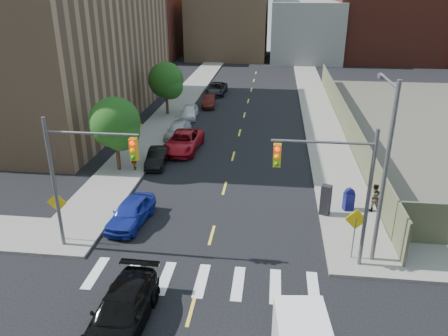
% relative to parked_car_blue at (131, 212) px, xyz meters
% --- Properties ---
extents(sidewalk_nw, '(3.50, 73.00, 0.15)m').
position_rel_parked_car_blue_xyz_m(sidewalk_nw, '(-3.02, 32.77, -0.65)').
color(sidewalk_nw, gray).
rests_on(sidewalk_nw, ground).
extents(sidewalk_ne, '(3.50, 73.00, 0.15)m').
position_rel_parked_car_blue_xyz_m(sidewalk_ne, '(12.48, 32.77, -0.65)').
color(sidewalk_ne, gray).
rests_on(sidewalk_ne, ground).
extents(fence_north, '(0.12, 44.00, 2.50)m').
position_rel_parked_car_blue_xyz_m(fence_north, '(14.33, 19.27, 0.53)').
color(fence_north, '#56593E').
rests_on(fence_north, ground).
extents(building_nw, '(22.00, 30.00, 16.00)m').
position_rel_parked_car_blue_xyz_m(building_nw, '(-17.27, 21.27, 7.28)').
color(building_nw, '#8C6B4C').
rests_on(building_nw, ground).
extents(bg_bldg_west, '(14.00, 18.00, 12.00)m').
position_rel_parked_car_blue_xyz_m(bg_bldg_west, '(-17.27, 61.27, 5.28)').
color(bg_bldg_west, '#592319').
rests_on(bg_bldg_west, ground).
extents(bg_bldg_midwest, '(14.00, 16.00, 15.00)m').
position_rel_parked_car_blue_xyz_m(bg_bldg_midwest, '(-1.27, 63.27, 6.78)').
color(bg_bldg_midwest, '#8C6B4C').
rests_on(bg_bldg_midwest, ground).
extents(bg_bldg_center, '(12.00, 16.00, 10.00)m').
position_rel_parked_car_blue_xyz_m(bg_bldg_center, '(12.73, 61.27, 4.28)').
color(bg_bldg_center, gray).
rests_on(bg_bldg_center, ground).
extents(bg_bldg_east, '(18.00, 18.00, 16.00)m').
position_rel_parked_car_blue_xyz_m(bg_bldg_east, '(26.73, 63.27, 7.28)').
color(bg_bldg_east, '#592319').
rests_on(bg_bldg_east, ground).
extents(signal_nw, '(4.59, 0.30, 7.00)m').
position_rel_parked_car_blue_xyz_m(signal_nw, '(-1.26, -2.73, 3.80)').
color(signal_nw, '#59595E').
rests_on(signal_nw, ground).
extents(signal_ne, '(4.59, 0.30, 7.00)m').
position_rel_parked_car_blue_xyz_m(signal_ne, '(10.71, -2.73, 3.80)').
color(signal_ne, '#59595E').
rests_on(signal_ne, ground).
extents(streetlight_ne, '(0.25, 3.70, 9.00)m').
position_rel_parked_car_blue_xyz_m(streetlight_ne, '(12.93, -1.83, 4.50)').
color(streetlight_ne, '#59595E').
rests_on(streetlight_ne, ground).
extents(warn_sign_nw, '(1.06, 0.06, 2.83)m').
position_rel_parked_car_blue_xyz_m(warn_sign_nw, '(-3.07, -2.23, 1.27)').
color(warn_sign_nw, '#59595E').
rests_on(warn_sign_nw, ground).
extents(warn_sign_ne, '(1.06, 0.06, 2.83)m').
position_rel_parked_car_blue_xyz_m(warn_sign_ne, '(11.93, -2.23, 1.27)').
color(warn_sign_ne, '#59595E').
rests_on(warn_sign_ne, ground).
extents(warn_sign_midwest, '(1.06, 0.06, 2.83)m').
position_rel_parked_car_blue_xyz_m(warn_sign_midwest, '(-3.07, 11.27, 1.27)').
color(warn_sign_midwest, '#59595E').
rests_on(warn_sign_midwest, ground).
extents(tree_west_near, '(3.66, 3.64, 5.52)m').
position_rel_parked_car_blue_xyz_m(tree_west_near, '(-3.27, 7.31, 2.75)').
color(tree_west_near, '#332114').
rests_on(tree_west_near, ground).
extents(tree_west_far, '(3.66, 3.64, 5.52)m').
position_rel_parked_car_blue_xyz_m(tree_west_far, '(-3.27, 22.31, 2.75)').
color(tree_west_far, '#332114').
rests_on(tree_west_far, ground).
extents(parked_car_blue, '(2.14, 4.40, 1.45)m').
position_rel_parked_car_blue_xyz_m(parked_car_blue, '(0.00, 0.00, 0.00)').
color(parked_car_blue, '#1C2B9A').
rests_on(parked_car_blue, ground).
extents(parked_car_black, '(1.61, 3.91, 1.26)m').
position_rel_parked_car_blue_xyz_m(parked_car_black, '(-0.77, 8.77, -0.09)').
color(parked_car_black, black).
rests_on(parked_car_black, ground).
extents(parked_car_red, '(2.84, 5.67, 1.54)m').
position_rel_parked_car_blue_xyz_m(parked_car_red, '(0.53, 12.08, 0.05)').
color(parked_car_red, '#A6101D').
rests_on(parked_car_red, ground).
extents(parked_car_silver, '(1.89, 4.64, 1.34)m').
position_rel_parked_car_blue_xyz_m(parked_car_silver, '(-0.58, 15.23, -0.05)').
color(parked_car_silver, '#B4B7BD').
rests_on(parked_car_silver, ground).
extents(parked_car_white, '(1.84, 4.02, 1.34)m').
position_rel_parked_car_blue_xyz_m(parked_car_white, '(-0.77, 21.47, -0.06)').
color(parked_car_white, white).
rests_on(parked_car_white, ground).
extents(parked_car_maroon, '(1.71, 4.00, 1.28)m').
position_rel_parked_car_blue_xyz_m(parked_car_maroon, '(0.53, 26.21, -0.08)').
color(parked_car_maroon, '#3B0F0B').
rests_on(parked_car_maroon, ground).
extents(parked_car_grey, '(2.41, 5.08, 1.40)m').
position_rel_parked_car_blue_xyz_m(parked_car_grey, '(0.53, 32.32, -0.02)').
color(parked_car_grey, black).
rests_on(parked_car_grey, ground).
extents(black_sedan, '(2.20, 5.18, 1.49)m').
position_rel_parked_car_blue_xyz_m(black_sedan, '(2.19, -7.98, 0.02)').
color(black_sedan, black).
rests_on(black_sedan, ground).
extents(mailbox, '(0.68, 0.59, 1.41)m').
position_rel_parked_car_blue_xyz_m(mailbox, '(12.48, 2.88, 0.11)').
color(mailbox, '#0F115C').
rests_on(mailbox, sidewalk_ne).
extents(payphone, '(0.68, 0.63, 1.85)m').
position_rel_parked_car_blue_xyz_m(payphone, '(11.03, 2.14, 0.35)').
color(payphone, black).
rests_on(payphone, sidewalk_ne).
extents(pedestrian_west, '(0.63, 0.75, 1.76)m').
position_rel_parked_car_blue_xyz_m(pedestrian_west, '(-2.15, 7.50, 0.31)').
color(pedestrian_west, gray).
rests_on(pedestrian_west, sidewalk_nw).
extents(pedestrian_east, '(0.87, 0.70, 1.71)m').
position_rel_parked_car_blue_xyz_m(pedestrian_east, '(13.91, 2.95, 0.28)').
color(pedestrian_east, gray).
rests_on(pedestrian_east, sidewalk_ne).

